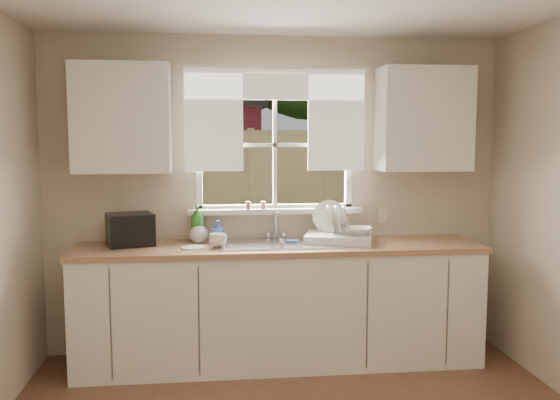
{
  "coord_description": "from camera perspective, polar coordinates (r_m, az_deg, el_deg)",
  "views": [
    {
      "loc": [
        -0.49,
        -2.67,
        1.72
      ],
      "look_at": [
        0.0,
        1.65,
        1.25
      ],
      "focal_mm": 38.0,
      "sensor_mm": 36.0,
      "label": 1
    }
  ],
  "objects": [
    {
      "name": "room_walls",
      "position": [
        2.7,
        4.1,
        -4.14
      ],
      "size": [
        3.62,
        4.02,
        2.5
      ],
      "color": "beige",
      "rests_on": "ground"
    },
    {
      "name": "saucer",
      "position": [
        4.35,
        -8.37,
        -4.55
      ],
      "size": [
        0.17,
        0.17,
        0.01
      ],
      "primitive_type": "cylinder",
      "color": "white",
      "rests_on": "countertop"
    },
    {
      "name": "soap_bottle_b",
      "position": [
        4.51,
        -6.01,
        -3.06
      ],
      "size": [
        0.09,
        0.1,
        0.18
      ],
      "primitive_type": "imported",
      "rotation": [
        0.0,
        0.0,
        -0.19
      ],
      "color": "#3158B8",
      "rests_on": "countertop"
    },
    {
      "name": "wall_outlet",
      "position": [
        4.9,
        9.84,
        -1.44
      ],
      "size": [
        0.08,
        0.01,
        0.12
      ],
      "primitive_type": "cube",
      "color": "beige",
      "rests_on": "room_walls"
    },
    {
      "name": "base_cabinets",
      "position": [
        4.56,
        -0.04,
        -10.19
      ],
      "size": [
        3.0,
        0.62,
        0.87
      ],
      "primitive_type": "cube",
      "color": "white",
      "rests_on": "ground"
    },
    {
      "name": "curtains",
      "position": [
        4.65,
        -0.42,
        8.79
      ],
      "size": [
        1.5,
        0.03,
        0.81
      ],
      "color": "white",
      "rests_on": "room_walls"
    },
    {
      "name": "upper_cabinet_right",
      "position": [
        4.79,
        13.68,
        7.55
      ],
      "size": [
        0.7,
        0.33,
        0.8
      ],
      "primitive_type": "cube",
      "color": "white",
      "rests_on": "room_walls"
    },
    {
      "name": "bowl",
      "position": [
        4.54,
        7.47,
        -2.96
      ],
      "size": [
        0.26,
        0.26,
        0.05
      ],
      "primitive_type": "imported",
      "rotation": [
        0.0,
        0.0,
        -0.19
      ],
      "color": "silver",
      "rests_on": "dish_rack"
    },
    {
      "name": "countertop",
      "position": [
        4.46,
        -0.04,
        -4.56
      ],
      "size": [
        3.04,
        0.65,
        0.04
      ],
      "primitive_type": "cube",
      "color": "#A87954",
      "rests_on": "base_cabinets"
    },
    {
      "name": "dish_rack",
      "position": [
        4.57,
        5.6,
        -3.3
      ],
      "size": [
        0.58,
        0.49,
        0.31
      ],
      "color": "white",
      "rests_on": "countertop"
    },
    {
      "name": "upper_cabinet_left",
      "position": [
        4.55,
        -14.94,
        7.6
      ],
      "size": [
        0.7,
        0.33,
        0.8
      ],
      "primitive_type": "cube",
      "color": "white",
      "rests_on": "room_walls"
    },
    {
      "name": "soap_bottle_a",
      "position": [
        4.59,
        -7.94,
        -2.22
      ],
      "size": [
        0.13,
        0.13,
        0.29
      ],
      "primitive_type": "imported",
      "rotation": [
        0.0,
        0.0,
        -0.14
      ],
      "color": "#31832A",
      "rests_on": "countertop"
    },
    {
      "name": "cup",
      "position": [
        4.36,
        -5.99,
        -3.89
      ],
      "size": [
        0.14,
        0.14,
        0.1
      ],
      "primitive_type": "imported",
      "rotation": [
        0.0,
        0.0,
        0.12
      ],
      "color": "silver",
      "rests_on": "countertop"
    },
    {
      "name": "backyard",
      "position": [
        11.28,
        -0.97,
        15.02
      ],
      "size": [
        20.0,
        10.0,
        6.13
      ],
      "color": "#335421",
      "rests_on": "ground"
    },
    {
      "name": "sink",
      "position": [
        4.5,
        -0.09,
        -5.14
      ],
      "size": [
        0.88,
        0.52,
        0.4
      ],
      "color": "#B7B7BC",
      "rests_on": "countertop"
    },
    {
      "name": "window",
      "position": [
        4.71,
        -0.48,
        3.31
      ],
      "size": [
        1.38,
        0.16,
        1.06
      ],
      "color": "white",
      "rests_on": "room_walls"
    },
    {
      "name": "black_appliance",
      "position": [
        4.55,
        -14.23,
        -2.75
      ],
      "size": [
        0.39,
        0.37,
        0.24
      ],
      "primitive_type": "cube",
      "rotation": [
        0.0,
        0.0,
        0.3
      ],
      "color": "black",
      "rests_on": "countertop"
    },
    {
      "name": "sill_jars",
      "position": [
        4.66,
        -2.36,
        -0.5
      ],
      "size": [
        0.16,
        0.04,
        0.06
      ],
      "color": "brown",
      "rests_on": "window"
    },
    {
      "name": "soap_bottle_c",
      "position": [
        4.58,
        -7.84,
        -2.93
      ],
      "size": [
        0.18,
        0.18,
        0.18
      ],
      "primitive_type": "imported",
      "rotation": [
        0.0,
        0.0,
        -0.38
      ],
      "color": "beige",
      "rests_on": "countertop"
    }
  ]
}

